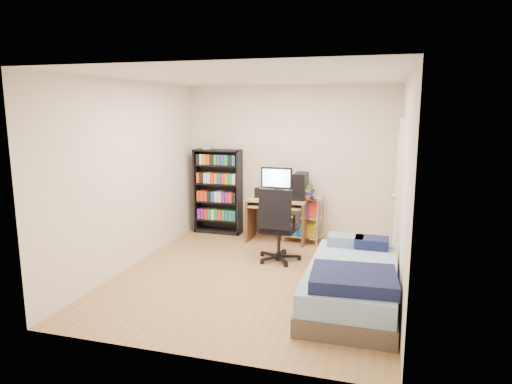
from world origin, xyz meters
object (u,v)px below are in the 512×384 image
(office_chair, at_px, (278,238))
(computer_desk, at_px, (284,202))
(media_shelf, at_px, (218,190))
(bed, at_px, (352,283))

(office_chair, bearing_deg, computer_desk, 100.93)
(media_shelf, distance_m, bed, 3.43)
(bed, bearing_deg, office_chair, 133.90)
(computer_desk, bearing_deg, media_shelf, 172.24)
(computer_desk, relative_size, bed, 0.61)
(computer_desk, bearing_deg, bed, -59.88)
(computer_desk, distance_m, bed, 2.54)
(media_shelf, relative_size, office_chair, 1.43)
(media_shelf, xyz_separation_m, office_chair, (1.34, -1.17, -0.41))
(office_chair, xyz_separation_m, bed, (1.12, -1.16, -0.09))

